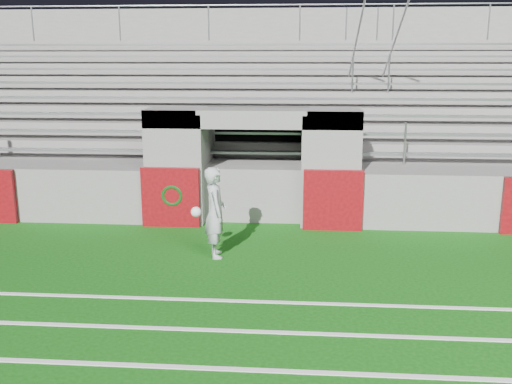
{
  "coord_description": "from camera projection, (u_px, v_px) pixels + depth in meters",
  "views": [
    {
      "loc": [
        1.04,
        -9.23,
        3.71
      ],
      "look_at": [
        0.2,
        1.8,
        1.1
      ],
      "focal_mm": 40.0,
      "sensor_mm": 36.0,
      "label": 1
    }
  ],
  "objects": [
    {
      "name": "ground",
      "position": [
        237.0,
        277.0,
        9.88
      ],
      "size": [
        90.0,
        90.0,
        0.0
      ],
      "primitive_type": "plane",
      "color": "#0E4A0C",
      "rests_on": "ground"
    },
    {
      "name": "stadium_structure",
      "position": [
        265.0,
        133.0,
        17.27
      ],
      "size": [
        26.0,
        8.48,
        5.42
      ],
      "color": "slate",
      "rests_on": "ground"
    },
    {
      "name": "goalkeeper_with_ball",
      "position": [
        215.0,
        212.0,
        10.74
      ],
      "size": [
        0.73,
        0.72,
        1.74
      ],
      "color": "#A6AAAF",
      "rests_on": "ground"
    },
    {
      "name": "hose_coil",
      "position": [
        172.0,
        193.0,
        12.67
      ],
      "size": [
        0.51,
        0.15,
        0.59
      ],
      "color": "#0C3E13",
      "rests_on": "ground"
    }
  ]
}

